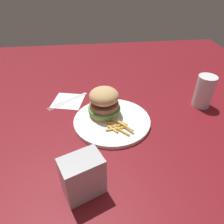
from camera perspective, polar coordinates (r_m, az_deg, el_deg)
ground_plane at (r=0.72m, az=-1.58°, el=-1.52°), size 1.60×1.60×0.00m
plate at (r=0.70m, az=-0.00°, el=-2.40°), size 0.25×0.25×0.01m
sandwich at (r=0.69m, az=-2.17°, el=2.76°), size 0.11×0.11×0.10m
fries_pile at (r=0.66m, az=1.48°, el=-3.94°), size 0.09×0.09×0.01m
napkin at (r=0.82m, az=-11.87°, el=2.99°), size 0.13×0.13×0.00m
fork at (r=0.82m, az=-11.98°, el=3.09°), size 0.11×0.15×0.00m
drink_glass at (r=0.83m, az=23.68°, el=4.78°), size 0.06×0.06×0.12m
napkin_dispenser at (r=0.49m, az=-8.00°, el=-16.93°), size 0.09×0.11×0.10m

